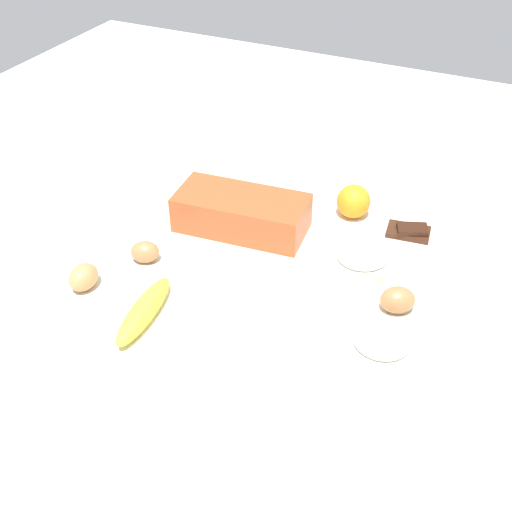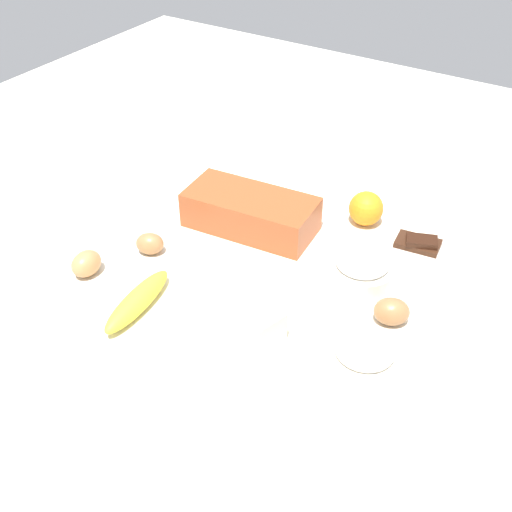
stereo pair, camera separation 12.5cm
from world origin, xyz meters
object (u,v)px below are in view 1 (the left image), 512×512
(sugar_bowl, at_px, (361,261))
(egg_beside_bowl, at_px, (398,300))
(flour_bowl, at_px, (381,346))
(banana, at_px, (144,311))
(butter_block, at_px, (269,321))
(orange_fruit, at_px, (354,201))
(chocolate_plate, at_px, (408,234))
(loaf_pan, at_px, (242,212))
(egg_loose, at_px, (83,277))
(egg_near_butter, at_px, (145,252))

(sugar_bowl, bearing_deg, egg_beside_bowl, -38.14)
(flour_bowl, distance_m, banana, 0.42)
(butter_block, bearing_deg, orange_fruit, 87.93)
(flour_bowl, xyz_separation_m, chocolate_plate, (-0.04, 0.37, -0.02))
(chocolate_plate, bearing_deg, egg_beside_bowl, -80.89)
(loaf_pan, bearing_deg, egg_beside_bowl, -22.82)
(butter_block, bearing_deg, egg_loose, -174.79)
(banana, relative_size, orange_fruit, 2.52)
(orange_fruit, bearing_deg, loaf_pan, -143.66)
(banana, xyz_separation_m, butter_block, (0.22, 0.06, 0.01))
(egg_beside_bowl, height_order, chocolate_plate, egg_beside_bowl)
(butter_block, bearing_deg, loaf_pan, 124.45)
(loaf_pan, height_order, sugar_bowl, loaf_pan)
(egg_loose, bearing_deg, sugar_bowl, 29.32)
(loaf_pan, distance_m, flour_bowl, 0.46)
(banana, distance_m, butter_block, 0.23)
(loaf_pan, xyz_separation_m, egg_loose, (-0.19, -0.31, -0.02))
(loaf_pan, height_order, egg_beside_bowl, loaf_pan)
(sugar_bowl, relative_size, banana, 0.68)
(flour_bowl, xyz_separation_m, banana, (-0.42, -0.08, -0.01))
(banana, relative_size, butter_block, 2.11)
(flour_bowl, height_order, sugar_bowl, same)
(egg_beside_bowl, bearing_deg, butter_block, -140.32)
(sugar_bowl, distance_m, butter_block, 0.25)
(loaf_pan, bearing_deg, orange_fruit, 30.89)
(flour_bowl, bearing_deg, orange_fruit, 114.08)
(flour_bowl, bearing_deg, sugar_bowl, 115.68)
(flour_bowl, bearing_deg, egg_loose, -174.51)
(sugar_bowl, height_order, butter_block, sugar_bowl)
(orange_fruit, bearing_deg, sugar_bowl, -67.68)
(egg_beside_bowl, relative_size, chocolate_plate, 0.50)
(loaf_pan, relative_size, sugar_bowl, 2.26)
(loaf_pan, xyz_separation_m, egg_near_butter, (-0.13, -0.19, -0.02))
(flour_bowl, bearing_deg, banana, -168.95)
(loaf_pan, relative_size, egg_beside_bowl, 4.49)
(butter_block, distance_m, egg_loose, 0.38)
(egg_beside_bowl, relative_size, egg_loose, 0.98)
(banana, distance_m, egg_beside_bowl, 0.46)
(loaf_pan, xyz_separation_m, flour_bowl, (0.38, -0.25, -0.01))
(egg_beside_bowl, xyz_separation_m, egg_loose, (-0.56, -0.19, -0.00))
(butter_block, distance_m, egg_near_butter, 0.33)
(loaf_pan, bearing_deg, sugar_bowl, -14.36)
(loaf_pan, relative_size, egg_loose, 4.41)
(egg_near_butter, height_order, egg_beside_bowl, egg_beside_bowl)
(sugar_bowl, height_order, banana, sugar_bowl)
(sugar_bowl, xyz_separation_m, orange_fruit, (-0.08, 0.19, 0.00))
(loaf_pan, xyz_separation_m, orange_fruit, (0.20, 0.15, -0.00))
(orange_fruit, distance_m, egg_near_butter, 0.47)
(loaf_pan, bearing_deg, egg_near_butter, -129.39)
(banana, height_order, egg_loose, egg_loose)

